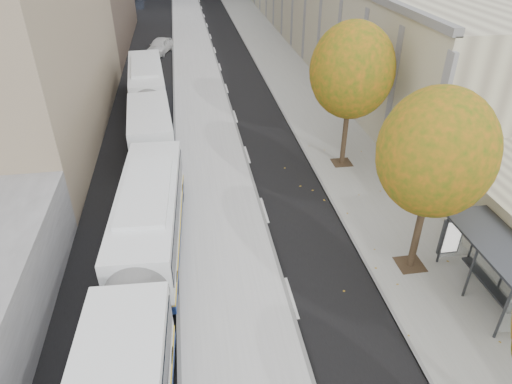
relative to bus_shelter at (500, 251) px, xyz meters
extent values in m
cube|color=#AFAFAF|center=(-9.56, 24.04, -2.11)|extent=(4.25, 150.00, 0.15)
cube|color=gray|center=(-1.56, 24.04, -2.15)|extent=(4.75, 150.00, 0.08)
cube|color=#383A3F|center=(-0.19, 0.04, 0.37)|extent=(1.90, 4.40, 0.10)
cylinder|color=#383A3F|center=(-0.89, -1.96, -0.91)|extent=(0.10, 0.10, 2.40)
cube|color=silver|center=(0.53, 0.04, -0.86)|extent=(0.04, 4.00, 2.10)
cylinder|color=#2E2314|center=(-2.09, 2.04, -0.49)|extent=(0.28, 0.28, 3.24)
sphere|color=#22560F|center=(-2.09, 2.04, 3.08)|extent=(4.20, 4.20, 4.20)
cylinder|color=#2E2314|center=(-2.09, 11.04, -0.42)|extent=(0.28, 0.28, 3.38)
sphere|color=#22560F|center=(-2.09, 11.04, 3.29)|extent=(4.40, 4.40, 4.40)
cube|color=white|center=(-12.82, 1.56, -0.81)|extent=(3.27, 16.68, 2.76)
cube|color=black|center=(-12.82, 1.56, -0.30)|extent=(3.29, 16.02, 0.96)
cube|color=white|center=(-13.24, 19.13, -0.81)|extent=(3.52, 16.69, 2.76)
cube|color=black|center=(-13.24, 19.13, -0.30)|extent=(3.53, 16.04, 0.96)
cube|color=#1D755C|center=(-13.24, 10.88, -1.13)|extent=(1.75, 0.18, 1.07)
imported|color=silver|center=(-12.90, 36.79, -1.46)|extent=(2.95, 4.62, 1.47)
camera|label=1|loc=(-10.67, -11.19, 10.46)|focal=32.00mm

